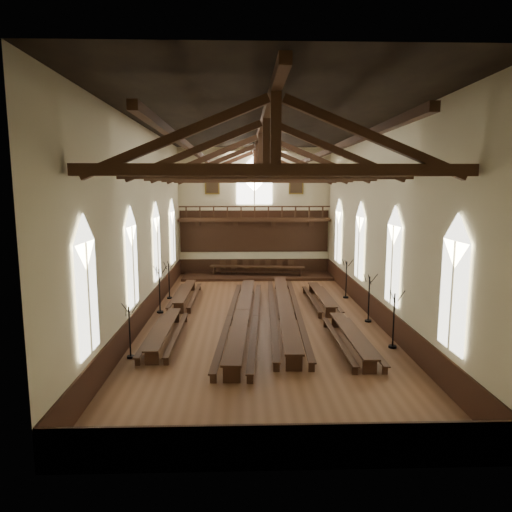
{
  "coord_description": "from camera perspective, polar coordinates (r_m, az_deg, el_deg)",
  "views": [
    {
      "loc": [
        -0.96,
        -23.28,
        6.9
      ],
      "look_at": [
        -0.21,
        1.5,
        3.17
      ],
      "focal_mm": 32.0,
      "sensor_mm": 36.0,
      "label": 1
    }
  ],
  "objects": [
    {
      "name": "ground",
      "position": [
        24.3,
        0.61,
        -7.94
      ],
      "size": [
        26.0,
        26.0,
        0.0
      ],
      "primitive_type": "plane",
      "color": "brown",
      "rests_on": "ground"
    },
    {
      "name": "wainscot_band",
      "position": [
        24.14,
        0.62,
        -6.57
      ],
      "size": [
        12.0,
        26.0,
        1.2
      ],
      "color": "black",
      "rests_on": "ground"
    },
    {
      "name": "candelabrum_right_far",
      "position": [
        29.27,
        11.19,
        -3.73
      ],
      "size": [
        0.7,
        0.76,
        2.48
      ],
      "color": "black",
      "rests_on": "ground"
    },
    {
      "name": "high_chairs",
      "position": [
        35.95,
        0.12,
        -1.27
      ],
      "size": [
        5.86,
        0.47,
        1.04
      ],
      "color": "#331B10",
      "rests_on": "dais"
    },
    {
      "name": "candelabrum_left_near",
      "position": [
        19.55,
        -15.46,
        -10.27
      ],
      "size": [
        0.69,
        0.66,
        2.28
      ],
      "color": "black",
      "rests_on": "ground"
    },
    {
      "name": "candelabrum_right_near",
      "position": [
        20.83,
        16.78,
        -8.91
      ],
      "size": [
        0.71,
        0.78,
        2.56
      ],
      "color": "black",
      "rests_on": "ground"
    },
    {
      "name": "refectory_row_c",
      "position": [
        24.41,
        3.65,
        -6.46
      ],
      "size": [
        1.94,
        14.94,
        0.8
      ],
      "color": "#331B10",
      "rests_on": "ground"
    },
    {
      "name": "high_table",
      "position": [
        35.24,
        0.16,
        -1.45
      ],
      "size": [
        7.36,
        1.76,
        0.69
      ],
      "color": "#331B10",
      "rests_on": "dais"
    },
    {
      "name": "end_window",
      "position": [
        36.2,
        -0.21,
        9.07
      ],
      "size": [
        2.8,
        0.12,
        3.8
      ],
      "color": "white",
      "rests_on": "room_walls"
    },
    {
      "name": "refectory_row_d",
      "position": [
        23.96,
        9.7,
        -7.06
      ],
      "size": [
        1.42,
        13.78,
        0.68
      ],
      "color": "#331B10",
      "rests_on": "ground"
    },
    {
      "name": "candelabrum_left_far",
      "position": [
        29.09,
        -10.79,
        -3.87
      ],
      "size": [
        0.7,
        0.69,
        2.36
      ],
      "color": "black",
      "rests_on": "ground"
    },
    {
      "name": "room_walls",
      "position": [
        23.31,
        0.64,
        7.47
      ],
      "size": [
        26.0,
        26.0,
        26.0
      ],
      "color": "#C4BC94",
      "rests_on": "ground"
    },
    {
      "name": "refectory_row_b",
      "position": [
        23.33,
        -1.64,
        -7.17
      ],
      "size": [
        2.02,
        14.86,
        0.79
      ],
      "color": "#331B10",
      "rests_on": "ground"
    },
    {
      "name": "minstrels_gallery",
      "position": [
        36.08,
        -0.19,
        3.8
      ],
      "size": [
        11.8,
        1.24,
        3.7
      ],
      "color": "#331B10",
      "rests_on": "room_walls"
    },
    {
      "name": "candelabrum_left_mid",
      "position": [
        25.9,
        -11.93,
        -5.24
      ],
      "size": [
        0.78,
        0.78,
        2.65
      ],
      "color": "black",
      "rests_on": "ground"
    },
    {
      "name": "roof_trusses",
      "position": [
        23.34,
        0.65,
        11.79
      ],
      "size": [
        11.7,
        25.7,
        2.8
      ],
      "color": "#331B10",
      "rests_on": "room_walls"
    },
    {
      "name": "dais",
      "position": [
        35.36,
        0.16,
        -2.53
      ],
      "size": [
        11.4,
        2.97,
        0.2
      ],
      "primitive_type": "cube",
      "color": "black",
      "rests_on": "ground"
    },
    {
      "name": "portraits",
      "position": [
        36.19,
        -0.21,
        8.87
      ],
      "size": [
        7.75,
        0.09,
        1.45
      ],
      "color": "brown",
      "rests_on": "room_walls"
    },
    {
      "name": "candelabrum_right_mid",
      "position": [
        24.4,
        13.89,
        -6.25
      ],
      "size": [
        0.74,
        0.75,
        2.53
      ],
      "color": "black",
      "rests_on": "ground"
    },
    {
      "name": "side_windows",
      "position": [
        23.52,
        0.63,
        0.84
      ],
      "size": [
        11.85,
        19.8,
        4.5
      ],
      "color": "white",
      "rests_on": "room_walls"
    },
    {
      "name": "refectory_row_a",
      "position": [
        24.82,
        -9.92,
        -6.53
      ],
      "size": [
        1.4,
        13.73,
        0.68
      ],
      "color": "#331B10",
      "rests_on": "ground"
    }
  ]
}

